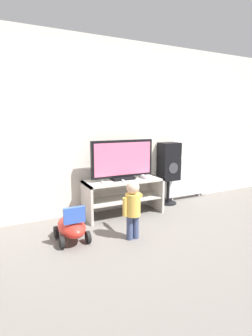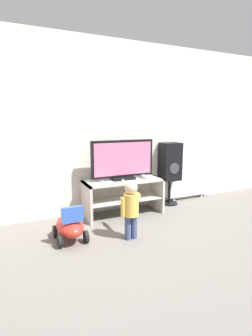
{
  "view_description": "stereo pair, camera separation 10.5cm",
  "coord_description": "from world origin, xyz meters",
  "px_view_note": "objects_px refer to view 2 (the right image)",
  "views": [
    {
      "loc": [
        -1.66,
        -3.21,
        1.41
      ],
      "look_at": [
        0.0,
        0.14,
        0.73
      ],
      "focal_mm": 28.0,
      "sensor_mm": 36.0,
      "label": 1
    },
    {
      "loc": [
        -1.56,
        -3.25,
        1.41
      ],
      "look_at": [
        0.0,
        0.14,
        0.73
      ],
      "focal_mm": 28.0,
      "sensor_mm": 36.0,
      "label": 2
    }
  ],
  "objects_px": {
    "remote_secondary": "(123,181)",
    "child": "(131,205)",
    "speaker_tower": "(170,164)",
    "remote_primary": "(103,183)",
    "television": "(123,160)",
    "radiator": "(188,177)",
    "game_console": "(145,177)",
    "ride_on_toy": "(70,226)"
  },
  "relations": [
    {
      "from": "game_console",
      "to": "remote_secondary",
      "type": "height_order",
      "value": "game_console"
    },
    {
      "from": "television",
      "to": "child",
      "type": "height_order",
      "value": "television"
    },
    {
      "from": "remote_primary",
      "to": "speaker_tower",
      "type": "xyz_separation_m",
      "value": [
        1.27,
        0.23,
        0.15
      ]
    },
    {
      "from": "ride_on_toy",
      "to": "radiator",
      "type": "xyz_separation_m",
      "value": [
        2.34,
        0.78,
        0.23
      ]
    },
    {
      "from": "game_console",
      "to": "remote_secondary",
      "type": "distance_m",
      "value": 0.38
    },
    {
      "from": "remote_primary",
      "to": "ride_on_toy",
      "type": "height_order",
      "value": "remote_primary"
    },
    {
      "from": "radiator",
      "to": "game_console",
      "type": "bearing_deg",
      "value": -163.72
    },
    {
      "from": "game_console",
      "to": "ride_on_toy",
      "type": "xyz_separation_m",
      "value": [
        -1.26,
        -0.46,
        -0.39
      ]
    },
    {
      "from": "child",
      "to": "radiator",
      "type": "bearing_deg",
      "value": 32.15
    },
    {
      "from": "television",
      "to": "radiator",
      "type": "distance_m",
      "value": 1.48
    },
    {
      "from": "remote_primary",
      "to": "child",
      "type": "distance_m",
      "value": 0.73
    },
    {
      "from": "game_console",
      "to": "ride_on_toy",
      "type": "relative_size",
      "value": 0.35
    },
    {
      "from": "child",
      "to": "ride_on_toy",
      "type": "distance_m",
      "value": 0.77
    },
    {
      "from": "remote_secondary",
      "to": "child",
      "type": "distance_m",
      "value": 0.72
    },
    {
      "from": "ride_on_toy",
      "to": "television",
      "type": "bearing_deg",
      "value": 30.58
    },
    {
      "from": "television",
      "to": "game_console",
      "type": "distance_m",
      "value": 0.43
    },
    {
      "from": "television",
      "to": "game_console",
      "type": "bearing_deg",
      "value": -15.96
    },
    {
      "from": "remote_secondary",
      "to": "speaker_tower",
      "type": "height_order",
      "value": "speaker_tower"
    },
    {
      "from": "game_console",
      "to": "child",
      "type": "height_order",
      "value": "child"
    },
    {
      "from": "game_console",
      "to": "speaker_tower",
      "type": "xyz_separation_m",
      "value": [
        0.6,
        0.21,
        0.14
      ]
    },
    {
      "from": "child",
      "to": "game_console",
      "type": "bearing_deg",
      "value": 51.3
    },
    {
      "from": "child",
      "to": "ride_on_toy",
      "type": "height_order",
      "value": "child"
    },
    {
      "from": "remote_primary",
      "to": "child",
      "type": "xyz_separation_m",
      "value": [
        0.09,
        -0.71,
        -0.13
      ]
    },
    {
      "from": "television",
      "to": "game_console",
      "type": "height_order",
      "value": "television"
    },
    {
      "from": "remote_secondary",
      "to": "radiator",
      "type": "relative_size",
      "value": 0.15
    },
    {
      "from": "speaker_tower",
      "to": "ride_on_toy",
      "type": "xyz_separation_m",
      "value": [
        -1.86,
        -0.67,
        -0.53
      ]
    },
    {
      "from": "child",
      "to": "remote_secondary",
      "type": "bearing_deg",
      "value": 72.98
    },
    {
      "from": "remote_primary",
      "to": "remote_secondary",
      "type": "distance_m",
      "value": 0.3
    },
    {
      "from": "television",
      "to": "ride_on_toy",
      "type": "xyz_separation_m",
      "value": [
        -0.94,
        -0.55,
        -0.65
      ]
    },
    {
      "from": "television",
      "to": "speaker_tower",
      "type": "bearing_deg",
      "value": 7.08
    },
    {
      "from": "television",
      "to": "ride_on_toy",
      "type": "bearing_deg",
      "value": -149.42
    },
    {
      "from": "remote_secondary",
      "to": "child",
      "type": "bearing_deg",
      "value": -107.02
    },
    {
      "from": "remote_secondary",
      "to": "radiator",
      "type": "xyz_separation_m",
      "value": [
        1.45,
        0.37,
        -0.15
      ]
    },
    {
      "from": "game_console",
      "to": "remote_primary",
      "type": "bearing_deg",
      "value": -178.19
    },
    {
      "from": "speaker_tower",
      "to": "remote_secondary",
      "type": "bearing_deg",
      "value": -164.92
    },
    {
      "from": "child",
      "to": "speaker_tower",
      "type": "xyz_separation_m",
      "value": [
        1.18,
        0.94,
        0.28
      ]
    },
    {
      "from": "remote_primary",
      "to": "remote_secondary",
      "type": "relative_size",
      "value": 1.0
    },
    {
      "from": "remote_secondary",
      "to": "ride_on_toy",
      "type": "xyz_separation_m",
      "value": [
        -0.88,
        -0.41,
        -0.38
      ]
    },
    {
      "from": "television",
      "to": "child",
      "type": "relative_size",
      "value": 1.37
    },
    {
      "from": "ride_on_toy",
      "to": "radiator",
      "type": "relative_size",
      "value": 0.63
    },
    {
      "from": "remote_primary",
      "to": "ride_on_toy",
      "type": "xyz_separation_m",
      "value": [
        -0.58,
        -0.44,
        -0.38
      ]
    },
    {
      "from": "remote_primary",
      "to": "remote_secondary",
      "type": "bearing_deg",
      "value": -6.72
    }
  ]
}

